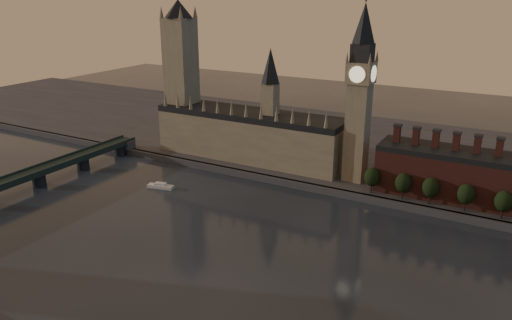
{
  "coord_description": "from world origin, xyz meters",
  "views": [
    {
      "loc": [
        95.39,
        -162.66,
        112.23
      ],
      "look_at": [
        -26.69,
        55.0,
        26.61
      ],
      "focal_mm": 35.0,
      "sensor_mm": 36.0,
      "label": 1
    }
  ],
  "objects": [
    {
      "name": "ground",
      "position": [
        0.0,
        0.0,
        0.0
      ],
      "size": [
        900.0,
        900.0,
        0.0
      ],
      "primitive_type": "plane",
      "color": "black",
      "rests_on": "ground"
    },
    {
      "name": "north_bank",
      "position": [
        0.0,
        178.04,
        2.0
      ],
      "size": [
        900.0,
        182.0,
        4.0
      ],
      "color": "#45454A",
      "rests_on": "ground"
    },
    {
      "name": "palace_of_westminster",
      "position": [
        -64.41,
        114.91,
        21.63
      ],
      "size": [
        130.0,
        30.3,
        74.0
      ],
      "color": "gray",
      "rests_on": "north_bank"
    },
    {
      "name": "victoria_tower",
      "position": [
        -120.0,
        115.0,
        59.09
      ],
      "size": [
        24.0,
        24.0,
        108.0
      ],
      "color": "gray",
      "rests_on": "north_bank"
    },
    {
      "name": "big_ben",
      "position": [
        10.0,
        110.0,
        56.83
      ],
      "size": [
        15.0,
        15.0,
        107.0
      ],
      "color": "gray",
      "rests_on": "north_bank"
    },
    {
      "name": "chimney_block",
      "position": [
        80.0,
        110.0,
        17.82
      ],
      "size": [
        110.0,
        25.0,
        37.0
      ],
      "color": "brown",
      "rests_on": "north_bank"
    },
    {
      "name": "embankment_tree_0",
      "position": [
        25.09,
        94.53,
        13.47
      ],
      "size": [
        8.6,
        8.6,
        14.88
      ],
      "color": "black",
      "rests_on": "north_bank"
    },
    {
      "name": "embankment_tree_1",
      "position": [
        42.34,
        94.34,
        13.47
      ],
      "size": [
        8.6,
        8.6,
        14.88
      ],
      "color": "black",
      "rests_on": "north_bank"
    },
    {
      "name": "embankment_tree_2",
      "position": [
        56.56,
        94.73,
        13.47
      ],
      "size": [
        8.6,
        8.6,
        14.88
      ],
      "color": "black",
      "rests_on": "north_bank"
    },
    {
      "name": "embankment_tree_3",
      "position": [
        74.12,
        94.25,
        13.47
      ],
      "size": [
        8.6,
        8.6,
        14.88
      ],
      "color": "black",
      "rests_on": "north_bank"
    },
    {
      "name": "embankment_tree_4",
      "position": [
        91.56,
        93.54,
        13.47
      ],
      "size": [
        8.6,
        8.6,
        14.88
      ],
      "color": "black",
      "rests_on": "north_bank"
    },
    {
      "name": "westminster_bridge",
      "position": [
        -155.0,
        -2.7,
        7.44
      ],
      "size": [
        14.0,
        200.0,
        11.55
      ],
      "color": "#1E2F28",
      "rests_on": "ground"
    },
    {
      "name": "river_boat",
      "position": [
        -89.18,
        50.08,
        1.22
      ],
      "size": [
        16.51,
        7.88,
        3.18
      ],
      "rotation": [
        0.0,
        0.0,
        0.22
      ],
      "color": "silver",
      "rests_on": "ground"
    }
  ]
}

